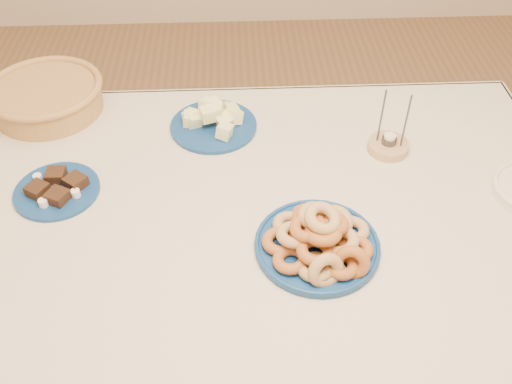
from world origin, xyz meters
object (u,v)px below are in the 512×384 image
brownie_plate (57,189)px  candle_holder (388,145)px  wicker_basket (46,96)px  melon_plate (214,120)px  dining_table (255,234)px  donut_platter (319,240)px

brownie_plate → candle_holder: (0.91, 0.14, 0.01)m
brownie_plate → wicker_basket: bearing=104.8°
melon_plate → brownie_plate: (-0.41, -0.27, -0.01)m
brownie_plate → wicker_basket: size_ratio=0.71×
dining_table → candle_holder: size_ratio=8.76×
melon_plate → brownie_plate: bearing=-147.2°
brownie_plate → candle_holder: size_ratio=1.45×
dining_table → candle_holder: (0.39, 0.21, 0.12)m
dining_table → candle_holder: 0.46m
brownie_plate → candle_holder: candle_holder is taller
dining_table → wicker_basket: size_ratio=4.29×
brownie_plate → wicker_basket: 0.40m
candle_holder → dining_table: bearing=-151.5°
dining_table → donut_platter: (0.14, -0.15, 0.14)m
dining_table → brownie_plate: (-0.52, 0.08, 0.12)m
dining_table → melon_plate: 0.38m
donut_platter → melon_plate: bearing=116.9°
wicker_basket → melon_plate: bearing=-12.8°
donut_platter → candle_holder: 0.44m
wicker_basket → candle_holder: candle_holder is taller
donut_platter → dining_table: bearing=133.0°
candle_holder → donut_platter: bearing=-123.9°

